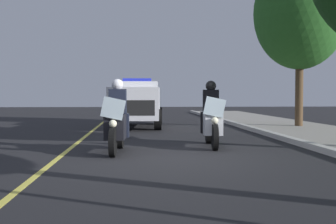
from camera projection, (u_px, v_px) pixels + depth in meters
ground_plane at (175, 158)px, 8.87m from camera, size 80.00×80.00×0.00m
curb_strip at (335, 153)px, 9.14m from camera, size 48.00×0.24×0.15m
lane_stripe_center at (57, 159)px, 8.69m from camera, size 48.00×0.12×0.01m
police_motorcycle_lead_left at (117, 122)px, 9.70m from camera, size 2.14×0.61×1.72m
police_motorcycle_lead_right at (211, 120)px, 10.79m from camera, size 2.14×0.61×1.72m
police_suv at (137, 102)px, 17.54m from camera, size 5.02×2.34×2.05m
tree_far_back at (300, 13)px, 16.72m from camera, size 3.69×3.69×6.85m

